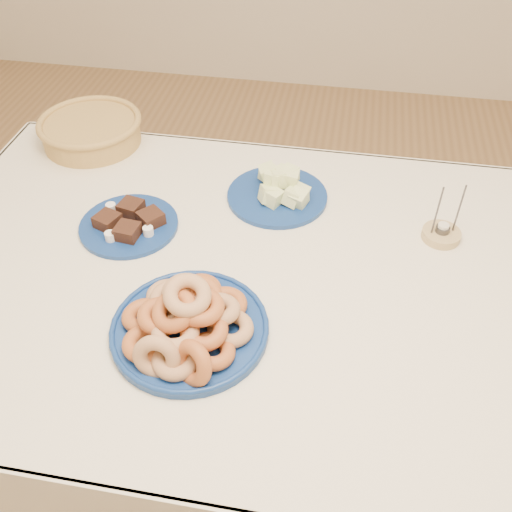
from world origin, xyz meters
name	(u,v)px	position (x,y,z in m)	size (l,w,h in m)	color
ground	(259,438)	(0.00, 0.00, 0.00)	(5.00, 5.00, 0.00)	olive
dining_table	(260,304)	(0.00, 0.00, 0.64)	(1.71, 1.11, 0.75)	brown
donut_platter	(188,323)	(-0.11, -0.21, 0.79)	(0.38, 0.38, 0.15)	navy
melon_plate	(279,190)	(0.00, 0.29, 0.78)	(0.29, 0.29, 0.09)	navy
brownie_plate	(129,223)	(-0.35, 0.10, 0.76)	(0.32, 0.32, 0.04)	navy
wicker_basket	(91,130)	(-0.60, 0.47, 0.79)	(0.32, 0.32, 0.08)	olive
candle_holder	(441,233)	(0.42, 0.20, 0.77)	(0.12, 0.12, 0.16)	tan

